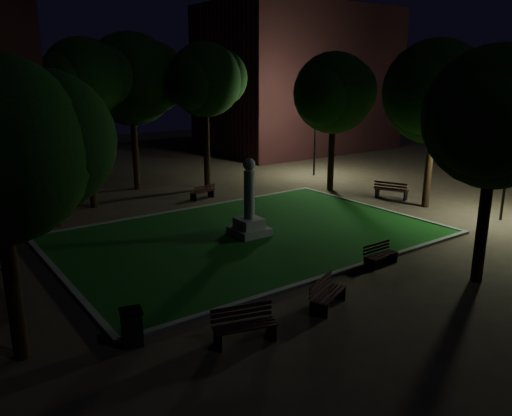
{
  "coord_description": "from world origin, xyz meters",
  "views": [
    {
      "loc": [
        -11.35,
        -14.14,
        6.53
      ],
      "look_at": [
        -0.38,
        1.0,
        1.49
      ],
      "focal_mm": 35.0,
      "sensor_mm": 36.0,
      "label": 1
    }
  ],
  "objects_px": {
    "bench_far_side": "(203,192)",
    "bench_near_left": "(327,294)",
    "monument": "(249,214)",
    "bench_right_side": "(391,191)",
    "trash_bin": "(132,327)",
    "bench_near_right": "(380,255)",
    "bench_west_near": "(244,326)"
  },
  "relations": [
    {
      "from": "monument",
      "to": "bench_right_side",
      "type": "xyz_separation_m",
      "value": [
        9.89,
        0.76,
        -0.5
      ]
    },
    {
      "from": "bench_right_side",
      "to": "bench_far_side",
      "type": "bearing_deg",
      "value": 30.78
    },
    {
      "from": "bench_west_near",
      "to": "bench_right_side",
      "type": "xyz_separation_m",
      "value": [
        14.84,
        7.57,
        0.04
      ]
    },
    {
      "from": "bench_near_right",
      "to": "bench_near_left",
      "type": "bearing_deg",
      "value": -160.93
    },
    {
      "from": "bench_near_left",
      "to": "bench_near_right",
      "type": "distance_m",
      "value": 4.1
    },
    {
      "from": "bench_far_side",
      "to": "bench_west_near",
      "type": "bearing_deg",
      "value": 53.68
    },
    {
      "from": "bench_far_side",
      "to": "trash_bin",
      "type": "xyz_separation_m",
      "value": [
        -8.97,
        -12.02,
        0.11
      ]
    },
    {
      "from": "bench_near_right",
      "to": "bench_right_side",
      "type": "bearing_deg",
      "value": 37.14
    },
    {
      "from": "bench_far_side",
      "to": "trash_bin",
      "type": "bearing_deg",
      "value": 43.03
    },
    {
      "from": "monument",
      "to": "bench_near_left",
      "type": "xyz_separation_m",
      "value": [
        -1.95,
        -6.63,
        -0.56
      ]
    },
    {
      "from": "bench_right_side",
      "to": "trash_bin",
      "type": "bearing_deg",
      "value": 86.14
    },
    {
      "from": "monument",
      "to": "bench_right_side",
      "type": "distance_m",
      "value": 9.93
    },
    {
      "from": "monument",
      "to": "bench_far_side",
      "type": "height_order",
      "value": "monument"
    },
    {
      "from": "monument",
      "to": "bench_far_side",
      "type": "xyz_separation_m",
      "value": [
        1.67,
        6.72,
        -0.6
      ]
    },
    {
      "from": "bench_west_near",
      "to": "bench_right_side",
      "type": "height_order",
      "value": "bench_right_side"
    },
    {
      "from": "bench_far_side",
      "to": "trash_bin",
      "type": "distance_m",
      "value": 15.0
    },
    {
      "from": "bench_far_side",
      "to": "monument",
      "type": "bearing_deg",
      "value": 65.84
    },
    {
      "from": "monument",
      "to": "trash_bin",
      "type": "xyz_separation_m",
      "value": [
        -7.31,
        -5.31,
        -0.49
      ]
    },
    {
      "from": "monument",
      "to": "trash_bin",
      "type": "bearing_deg",
      "value": -144.02
    },
    {
      "from": "bench_west_near",
      "to": "bench_right_side",
      "type": "bearing_deg",
      "value": 42.77
    },
    {
      "from": "bench_near_right",
      "to": "bench_west_near",
      "type": "xyz_separation_m",
      "value": [
        -6.87,
        -1.51,
        0.07
      ]
    },
    {
      "from": "bench_near_left",
      "to": "bench_far_side",
      "type": "relative_size",
      "value": 1.11
    },
    {
      "from": "bench_west_near",
      "to": "bench_far_side",
      "type": "height_order",
      "value": "bench_west_near"
    },
    {
      "from": "bench_near_right",
      "to": "bench_west_near",
      "type": "bearing_deg",
      "value": -167.67
    },
    {
      "from": "bench_right_side",
      "to": "trash_bin",
      "type": "height_order",
      "value": "bench_right_side"
    },
    {
      "from": "bench_near_right",
      "to": "bench_far_side",
      "type": "distance_m",
      "value": 12.01
    },
    {
      "from": "monument",
      "to": "bench_near_right",
      "type": "relative_size",
      "value": 2.35
    },
    {
      "from": "bench_near_right",
      "to": "bench_far_side",
      "type": "xyz_separation_m",
      "value": [
        -0.25,
        12.01,
        0.01
      ]
    },
    {
      "from": "bench_near_left",
      "to": "bench_far_side",
      "type": "distance_m",
      "value": 13.83
    },
    {
      "from": "bench_far_side",
      "to": "bench_near_left",
      "type": "bearing_deg",
      "value": 64.6
    },
    {
      "from": "bench_right_side",
      "to": "trash_bin",
      "type": "relative_size",
      "value": 2.01
    },
    {
      "from": "bench_near_left",
      "to": "bench_west_near",
      "type": "bearing_deg",
      "value": 160.21
    }
  ]
}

